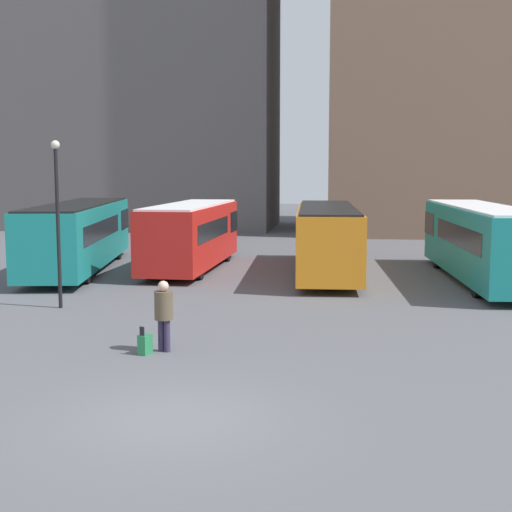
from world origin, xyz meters
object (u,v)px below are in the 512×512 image
bus_3 (481,240)px  traveler (164,310)px  bus_2 (327,237)px  suitcase (145,344)px  lamp_post_0 (57,210)px  bus_0 (79,233)px  bus_1 (192,234)px

bus_3 → traveler: 15.94m
bus_2 → suitcase: bearing=161.4°
suitcase → lamp_post_0: size_ratio=0.13×
traveler → suitcase: traveler is taller
bus_0 → bus_3: bus_3 is taller
traveler → bus_3: bearing=-17.5°
bus_2 → traveler: bus_2 is taller
bus_0 → bus_2: 10.98m
bus_3 → suitcase: 16.49m
bus_1 → traveler: bus_1 is taller
bus_2 → bus_0: bearing=88.7°
bus_2 → lamp_post_0: size_ratio=2.17×
traveler → lamp_post_0: 7.20m
bus_2 → traveler: size_ratio=6.62×
bus_2 → traveler: 14.32m
bus_1 → bus_3: bus_3 is taller
bus_0 → traveler: 15.43m
bus_0 → bus_3: size_ratio=1.03×
bus_3 → suitcase: (-10.30, -12.80, -1.40)m
bus_2 → lamp_post_0: (-8.43, -8.78, 1.60)m
lamp_post_0 → suitcase: bearing=-51.3°
bus_2 → lamp_post_0: 12.28m
bus_0 → bus_3: 17.19m
bus_3 → bus_0: bearing=83.2°
bus_2 → bus_1: bearing=81.8°
bus_1 → lamp_post_0: bearing=167.7°
bus_2 → bus_3: bearing=-104.7°
bus_2 → suitcase: (-4.13, -14.15, -1.34)m
suitcase → lamp_post_0: lamp_post_0 is taller
bus_0 → suitcase: (6.85, -13.94, -1.38)m
bus_1 → traveler: (2.33, -14.43, -0.55)m
bus_1 → suitcase: (1.93, -14.76, -1.35)m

